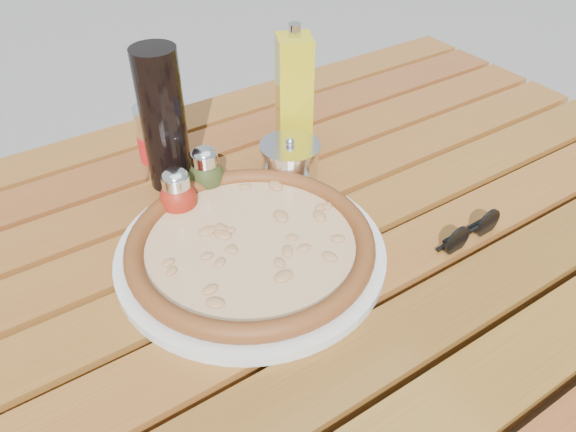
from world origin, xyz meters
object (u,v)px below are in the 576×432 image
pepper_shaker (178,195)px  olive_oil_cruet (294,92)px  plate (251,252)px  table (295,279)px  soda_can (160,143)px  pizza (251,244)px  sunglasses (471,232)px  oregano_shaker (206,172)px  dark_bottle (163,120)px  parmesan_tin (290,160)px

pepper_shaker → olive_oil_cruet: size_ratio=0.39×
plate → table: bearing=-5.4°
soda_can → olive_oil_cruet: size_ratio=0.57×
pizza → sunglasses: sunglasses is taller
oregano_shaker → plate: bearing=-96.5°
plate → pepper_shaker: (-0.04, 0.13, 0.03)m
table → soda_can: soda_can is taller
oregano_shaker → soda_can: bearing=112.3°
dark_bottle → soda_can: (-0.00, 0.03, -0.05)m
pizza → plate: bearing=56.3°
dark_bottle → soda_can: size_ratio=1.83×
pepper_shaker → table: bearing=-51.5°
parmesan_tin → sunglasses: (0.12, -0.27, -0.01)m
pizza → olive_oil_cruet: olive_oil_cruet is taller
sunglasses → dark_bottle: bearing=126.1°
dark_bottle → sunglasses: (0.28, -0.36, -0.09)m
pizza → sunglasses: 0.30m
olive_oil_cruet → plate: bearing=-135.1°
plate → dark_bottle: (-0.01, 0.22, 0.10)m
dark_bottle → soda_can: dark_bottle is taller
oregano_shaker → parmesan_tin: (0.13, -0.03, -0.01)m
plate → sunglasses: (0.27, -0.14, 0.01)m
pepper_shaker → sunglasses: 0.41m
soda_can → sunglasses: (0.29, -0.39, -0.04)m
table → pizza: bearing=174.6°
pizza → soda_can: 0.25m
oregano_shaker → parmesan_tin: 0.13m
table → parmesan_tin: (0.08, 0.14, 0.11)m
pepper_shaker → oregano_shaker: (0.06, 0.03, 0.00)m
plate → pizza: bearing=-123.7°
dark_bottle → parmesan_tin: (0.16, -0.09, -0.08)m
plate → sunglasses: sunglasses is taller
soda_can → dark_bottle: bearing=-85.9°
soda_can → parmesan_tin: soda_can is taller
pizza → oregano_shaker: (0.02, 0.16, 0.02)m
plate → pepper_shaker: bearing=107.5°
oregano_shaker → soda_can: (-0.04, 0.09, 0.02)m
oregano_shaker → olive_oil_cruet: bearing=14.6°
table → olive_oil_cruet: size_ratio=6.67×
table → pizza: 0.12m
pizza → pepper_shaker: 0.14m
pizza → dark_bottle: dark_bottle is taller
soda_can → sunglasses: soda_can is taller
soda_can → parmesan_tin: size_ratio=1.02×
soda_can → olive_oil_cruet: (0.23, -0.03, 0.04)m
oregano_shaker → dark_bottle: 0.10m
table → soda_can: size_ratio=11.67×
oregano_shaker → soda_can: size_ratio=0.68×
plate → soda_can: bearing=93.8°
table → dark_bottle: bearing=110.1°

